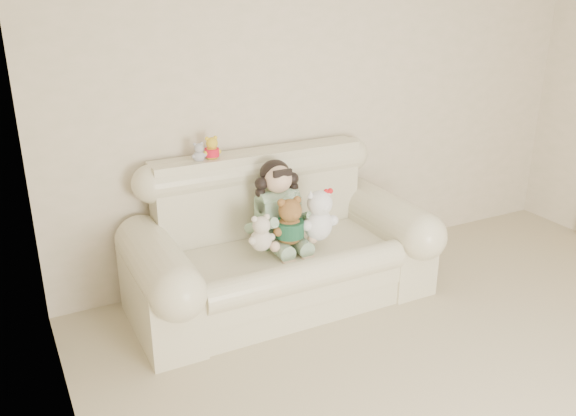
{
  "coord_description": "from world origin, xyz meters",
  "views": [
    {
      "loc": [
        -2.42,
        -1.42,
        2.19
      ],
      "look_at": [
        -0.72,
        1.9,
        0.75
      ],
      "focal_mm": 37.58,
      "sensor_mm": 36.0,
      "label": 1
    }
  ],
  "objects_px": {
    "brown_teddy": "(289,217)",
    "white_cat": "(319,210)",
    "sofa": "(281,235)",
    "cream_teddy": "(261,230)",
    "seated_child": "(278,203)"
  },
  "relations": [
    {
      "from": "white_cat",
      "to": "cream_teddy",
      "type": "relative_size",
      "value": 1.48
    },
    {
      "from": "brown_teddy",
      "to": "white_cat",
      "type": "distance_m",
      "value": 0.21
    },
    {
      "from": "seated_child",
      "to": "white_cat",
      "type": "relative_size",
      "value": 1.42
    },
    {
      "from": "cream_teddy",
      "to": "seated_child",
      "type": "bearing_deg",
      "value": 65.51
    },
    {
      "from": "brown_teddy",
      "to": "sofa",
      "type": "bearing_deg",
      "value": 106.03
    },
    {
      "from": "sofa",
      "to": "white_cat",
      "type": "xyz_separation_m",
      "value": [
        0.21,
        -0.15,
        0.2
      ]
    },
    {
      "from": "seated_child",
      "to": "cream_teddy",
      "type": "bearing_deg",
      "value": -141.14
    },
    {
      "from": "sofa",
      "to": "brown_teddy",
      "type": "bearing_deg",
      "value": -90.71
    },
    {
      "from": "brown_teddy",
      "to": "white_cat",
      "type": "height_order",
      "value": "white_cat"
    },
    {
      "from": "seated_child",
      "to": "brown_teddy",
      "type": "xyz_separation_m",
      "value": [
        -0.01,
        -0.2,
        -0.03
      ]
    },
    {
      "from": "sofa",
      "to": "seated_child",
      "type": "xyz_separation_m",
      "value": [
        0.01,
        0.08,
        0.21
      ]
    },
    {
      "from": "seated_child",
      "to": "white_cat",
      "type": "bearing_deg",
      "value": -53.03
    },
    {
      "from": "white_cat",
      "to": "cream_teddy",
      "type": "height_order",
      "value": "white_cat"
    },
    {
      "from": "seated_child",
      "to": "cream_teddy",
      "type": "relative_size",
      "value": 2.09
    },
    {
      "from": "sofa",
      "to": "brown_teddy",
      "type": "height_order",
      "value": "sofa"
    }
  ]
}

